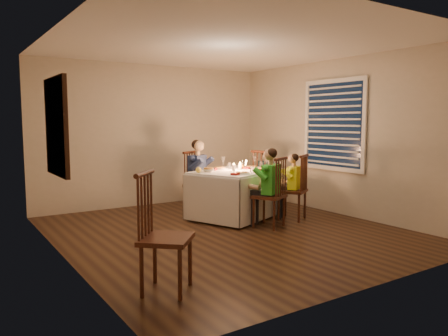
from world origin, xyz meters
TOP-DOWN VIEW (x-y plane):
  - ground at (0.00, 0.00)m, footprint 5.00×5.00m
  - wall_left at (-2.25, 0.00)m, footprint 0.02×5.00m
  - wall_right at (2.25, 0.00)m, footprint 0.02×5.00m
  - wall_back at (0.00, 2.50)m, footprint 4.50×0.02m
  - ceiling at (0.00, 0.00)m, footprint 5.00×5.00m
  - dining_table at (0.66, 0.71)m, footprint 1.77×1.54m
  - chair_adult at (0.37, 1.46)m, footprint 0.58×0.57m
  - chair_near_left at (0.65, -0.12)m, footprint 0.57×0.56m
  - chair_near_right at (1.28, 0.07)m, footprint 0.58×0.57m
  - chair_end at (1.58, 1.10)m, footprint 0.54×0.55m
  - chair_extra at (-1.70, -1.52)m, footprint 0.63×0.63m
  - adult at (0.37, 1.46)m, footprint 0.60×0.59m
  - child_green at (0.65, -0.12)m, footprint 0.54×0.52m
  - child_yellow at (1.28, 0.07)m, footprint 0.46×0.45m
  - child_teal at (1.58, 1.10)m, footprint 0.41×0.43m
  - setting_adult at (0.51, 1.00)m, footprint 0.34×0.34m
  - setting_green at (0.45, 0.30)m, footprint 0.34×0.34m
  - setting_yellow at (1.10, 0.56)m, footprint 0.34×0.34m
  - setting_teal at (1.09, 0.88)m, footprint 0.34×0.34m
  - candle_left at (0.56, 0.67)m, footprint 0.06×0.06m
  - candle_right at (0.74, 0.74)m, footprint 0.06×0.06m
  - squash at (-0.04, 0.76)m, footprint 0.09×0.09m
  - orange_fruit at (0.83, 0.84)m, footprint 0.08×0.08m
  - serving_bowl at (0.16, 0.78)m, footprint 0.27×0.27m
  - wall_mirror at (-2.22, 0.30)m, footprint 0.06×0.95m
  - window_blinds at (2.21, 0.10)m, footprint 0.07×1.34m

SIDE VIEW (x-z plane):
  - ground at x=0.00m, z-range 0.00..0.00m
  - chair_adult at x=0.37m, z-range -0.52..0.52m
  - chair_near_left at x=0.65m, z-range -0.52..0.52m
  - chair_near_right at x=1.28m, z-range -0.52..0.52m
  - chair_end at x=1.58m, z-range -0.52..0.52m
  - chair_extra at x=-1.70m, z-range -0.56..0.56m
  - adult at x=0.37m, z-range -0.62..0.62m
  - child_green at x=0.65m, z-range -0.59..0.59m
  - child_yellow at x=1.28m, z-range -0.53..0.53m
  - child_teal at x=1.58m, z-range -0.52..0.52m
  - dining_table at x=0.66m, z-range 0.18..0.92m
  - setting_adult at x=0.51m, z-range 0.77..0.79m
  - setting_green at x=0.45m, z-range 0.77..0.79m
  - setting_yellow at x=1.10m, z-range 0.77..0.79m
  - setting_teal at x=1.09m, z-range 0.77..0.79m
  - serving_bowl at x=0.16m, z-range 0.77..0.82m
  - orange_fruit at x=0.83m, z-range 0.77..0.85m
  - squash at x=-0.04m, z-range 0.77..0.86m
  - candle_left at x=0.56m, z-range 0.77..0.87m
  - candle_right at x=0.74m, z-range 0.77..0.87m
  - wall_left at x=-2.25m, z-range 0.00..2.60m
  - wall_right at x=2.25m, z-range 0.00..2.60m
  - wall_back at x=0.00m, z-range 0.00..2.60m
  - wall_mirror at x=-2.22m, z-range 0.92..2.08m
  - window_blinds at x=2.21m, z-range 0.73..2.27m
  - ceiling at x=0.00m, z-range 2.60..2.60m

